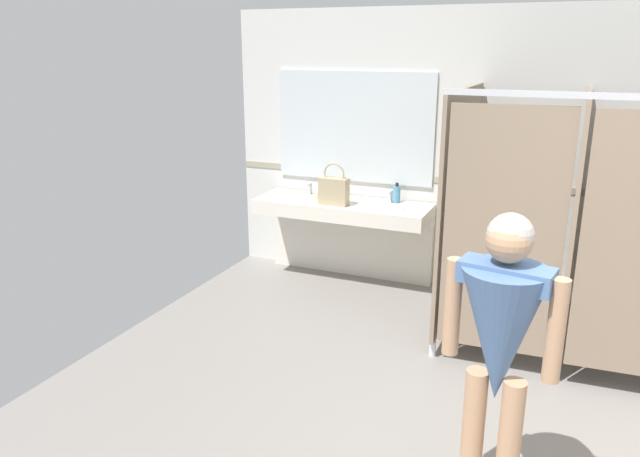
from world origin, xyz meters
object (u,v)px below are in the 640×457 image
person_standing (500,335)px  soap_dispenser (397,194)px  handbag (334,190)px  paper_cup (318,197)px

person_standing → soap_dispenser: bearing=115.3°
handbag → soap_dispenser: handbag is taller
person_standing → handbag: (-1.84, 2.49, -0.02)m
paper_cup → soap_dispenser: bearing=19.5°
handbag → person_standing: bearing=-53.5°
person_standing → paper_cup: person_standing is taller
person_standing → soap_dispenser: size_ratio=8.03×
handbag → soap_dispenser: bearing=30.7°
person_standing → handbag: bearing=126.5°
paper_cup → handbag: bearing=-16.6°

